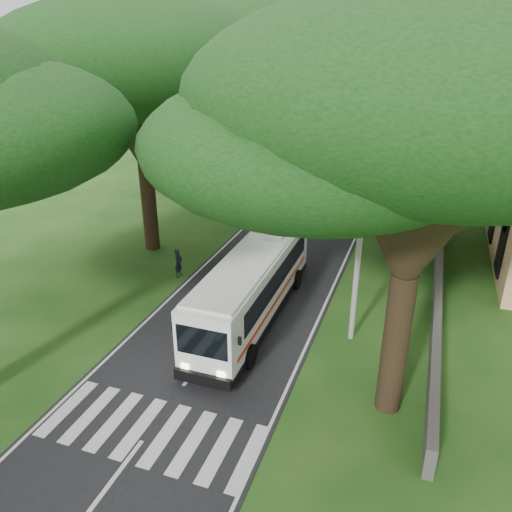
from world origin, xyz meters
TOP-DOWN VIEW (x-y plane):
  - ground at (0.00, 0.00)m, footprint 140.00×140.00m
  - road at (0.00, 25.00)m, footprint 8.00×120.00m
  - crosswalk at (0.00, -2.00)m, footprint 8.00×3.00m
  - property_wall at (9.00, 24.00)m, footprint 0.35×50.00m
  - pole_near at (5.50, 6.00)m, footprint 1.60×0.24m
  - pole_mid at (5.50, 26.00)m, footprint 1.60×0.24m
  - pole_far at (5.50, 46.00)m, footprint 1.60×0.24m
  - tree_l_mida at (-8.00, 12.00)m, footprint 15.63×15.63m
  - tree_l_midb at (-7.50, 30.00)m, footprint 15.87×15.87m
  - tree_l_far at (-8.50, 48.00)m, footprint 16.29×16.29m
  - tree_r_near at (7.50, 2.00)m, footprint 13.75×13.75m
  - tree_r_mida at (8.00, 20.00)m, footprint 15.91×15.91m
  - tree_r_midb at (7.50, 38.00)m, footprint 14.56×14.56m
  - tree_r_far at (8.50, 56.00)m, footprint 13.92×13.92m
  - coach_bus at (0.80, 6.28)m, footprint 2.67×11.23m
  - distant_car_a at (-3.00, 40.57)m, footprint 2.18×4.36m
  - distant_car_b at (-3.00, 56.45)m, footprint 2.02×4.39m
  - distant_car_c at (0.80, 65.28)m, footprint 2.74×4.68m
  - pedestrian at (-4.56, 8.95)m, footprint 0.39×0.59m

SIDE VIEW (x-z plane):
  - ground at x=0.00m, z-range 0.00..0.00m
  - crosswalk at x=0.00m, z-range -0.01..0.01m
  - road at x=0.00m, z-range -0.01..0.03m
  - property_wall at x=9.00m, z-range 0.00..1.20m
  - distant_car_c at x=0.80m, z-range 0.03..1.30m
  - distant_car_b at x=-3.00m, z-range 0.03..1.43m
  - distant_car_a at x=-3.00m, z-range 0.03..1.45m
  - pedestrian at x=-4.56m, z-range 0.00..1.62m
  - coach_bus at x=0.80m, z-range 0.13..3.44m
  - pole_near at x=5.50m, z-range 0.18..8.18m
  - pole_mid at x=5.50m, z-range 0.18..8.18m
  - pole_far at x=5.50m, z-range 0.18..8.18m
  - tree_r_midb at x=7.50m, z-range 3.65..17.30m
  - tree_r_near at x=7.50m, z-range 3.83..17.59m
  - tree_l_mida at x=-8.00m, z-range 3.81..18.22m
  - tree_r_mida at x=8.00m, z-range 3.85..18.46m
  - tree_l_midb at x=-7.50m, z-range 4.20..19.51m
  - tree_r_far at x=8.50m, z-range 4.58..19.96m
  - tree_l_far at x=-8.50m, z-range 4.49..20.56m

